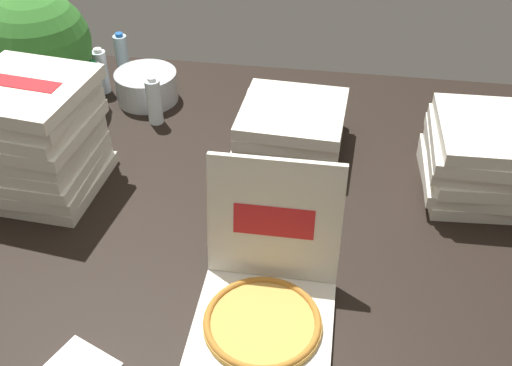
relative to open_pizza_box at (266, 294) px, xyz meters
name	(u,v)px	position (x,y,z in m)	size (l,w,h in m)	color
ground_plane	(240,234)	(-0.14, 0.33, -0.09)	(3.20, 2.40, 0.02)	black
open_pizza_box	(266,294)	(0.00, 0.00, 0.00)	(0.40, 0.48, 0.42)	silver
pizza_stack_left_near	(33,138)	(-0.90, 0.48, 0.13)	(0.46, 0.45, 0.43)	silver
pizza_stack_right_near	(291,127)	(-0.02, 0.86, 0.01)	(0.44, 0.44, 0.19)	silver
pizza_stack_right_mid	(486,158)	(0.69, 0.70, 0.06)	(0.43, 0.43, 0.28)	silver
ice_bucket	(147,86)	(-0.70, 1.14, -0.02)	(0.27, 0.27, 0.13)	#B7BABF
water_bottle_0	(122,55)	(-0.88, 1.35, 0.02)	(0.06, 0.06, 0.21)	silver
water_bottle_1	(96,84)	(-0.90, 1.06, 0.02)	(0.06, 0.06, 0.21)	white
water_bottle_2	(101,71)	(-0.92, 1.18, 0.02)	(0.06, 0.06, 0.21)	white
water_bottle_3	(154,101)	(-0.61, 0.96, 0.02)	(0.06, 0.06, 0.21)	white
potted_plant	(40,48)	(-1.10, 1.02, 0.20)	(0.43, 0.43, 0.52)	#513323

